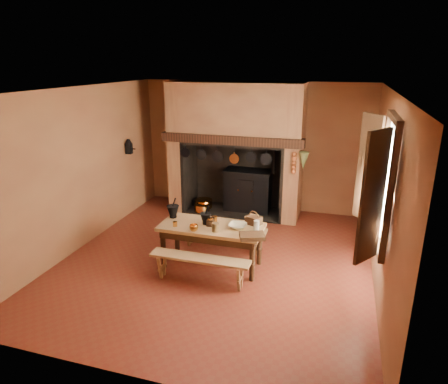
# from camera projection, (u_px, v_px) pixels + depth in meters

# --- Properties ---
(floor) EXTENTS (5.50, 5.50, 0.00)m
(floor) POSITION_uv_depth(u_px,v_px,m) (217.00, 260.00, 6.75)
(floor) COLOR maroon
(floor) RESTS_ON ground
(ceiling) EXTENTS (5.50, 5.50, 0.00)m
(ceiling) POSITION_uv_depth(u_px,v_px,m) (216.00, 90.00, 5.87)
(ceiling) COLOR silver
(ceiling) RESTS_ON back_wall
(back_wall) EXTENTS (5.00, 0.02, 2.80)m
(back_wall) POSITION_uv_depth(u_px,v_px,m) (254.00, 146.00, 8.81)
(back_wall) COLOR #9D673E
(back_wall) RESTS_ON floor
(wall_left) EXTENTS (0.02, 5.50, 2.80)m
(wall_left) POSITION_uv_depth(u_px,v_px,m) (81.00, 169.00, 6.99)
(wall_left) COLOR #9D673E
(wall_left) RESTS_ON floor
(wall_right) EXTENTS (0.02, 5.50, 2.80)m
(wall_right) POSITION_uv_depth(u_px,v_px,m) (385.00, 195.00, 5.62)
(wall_right) COLOR #9D673E
(wall_right) RESTS_ON floor
(wall_front) EXTENTS (5.00, 0.02, 2.80)m
(wall_front) POSITION_uv_depth(u_px,v_px,m) (128.00, 260.00, 3.81)
(wall_front) COLOR #9D673E
(wall_front) RESTS_ON floor
(chimney_breast) EXTENTS (2.95, 0.96, 2.80)m
(chimney_breast) POSITION_uv_depth(u_px,v_px,m) (236.00, 130.00, 8.36)
(chimney_breast) COLOR #9D673E
(chimney_breast) RESTS_ON floor
(iron_range) EXTENTS (1.12, 0.55, 1.60)m
(iron_range) POSITION_uv_depth(u_px,v_px,m) (248.00, 190.00, 8.83)
(iron_range) COLOR black
(iron_range) RESTS_ON floor
(hearth_pans) EXTENTS (0.51, 0.62, 0.20)m
(hearth_pans) POSITION_uv_depth(u_px,v_px,m) (202.00, 205.00, 9.02)
(hearth_pans) COLOR orange
(hearth_pans) RESTS_ON floor
(hanging_pans) EXTENTS (1.92, 0.29, 0.27)m
(hanging_pans) POSITION_uv_depth(u_px,v_px,m) (228.00, 157.00, 8.06)
(hanging_pans) COLOR black
(hanging_pans) RESTS_ON chimney_breast
(onion_string) EXTENTS (0.12, 0.10, 0.46)m
(onion_string) POSITION_uv_depth(u_px,v_px,m) (294.00, 163.00, 7.68)
(onion_string) COLOR #9C481C
(onion_string) RESTS_ON chimney_breast
(herb_bunch) EXTENTS (0.20, 0.20, 0.35)m
(herb_bunch) POSITION_uv_depth(u_px,v_px,m) (304.00, 161.00, 7.62)
(herb_bunch) COLOR #52582A
(herb_bunch) RESTS_ON chimney_breast
(window) EXTENTS (0.39, 1.75, 1.76)m
(window) POSITION_uv_depth(u_px,v_px,m) (378.00, 182.00, 5.21)
(window) COLOR white
(window) RESTS_ON wall_right
(wall_coffee_mill) EXTENTS (0.23, 0.16, 0.31)m
(wall_coffee_mill) POSITION_uv_depth(u_px,v_px,m) (129.00, 145.00, 8.34)
(wall_coffee_mill) COLOR black
(wall_coffee_mill) RESTS_ON wall_left
(work_table) EXTENTS (1.65, 0.73, 0.71)m
(work_table) POSITION_uv_depth(u_px,v_px,m) (212.00, 232.00, 6.38)
(work_table) COLOR #AA7E4E
(work_table) RESTS_ON floor
(bench_front) EXTENTS (1.53, 0.27, 0.43)m
(bench_front) POSITION_uv_depth(u_px,v_px,m) (200.00, 264.00, 5.96)
(bench_front) COLOR #AA7E4E
(bench_front) RESTS_ON floor
(bench_back) EXTENTS (1.55, 0.27, 0.44)m
(bench_back) POSITION_uv_depth(u_px,v_px,m) (223.00, 232.00, 7.04)
(bench_back) COLOR #AA7E4E
(bench_back) RESTS_ON floor
(mortar_large) EXTENTS (0.21, 0.21, 0.35)m
(mortar_large) POSITION_uv_depth(u_px,v_px,m) (173.00, 211.00, 6.64)
(mortar_large) COLOR black
(mortar_large) RESTS_ON work_table
(mortar_small) EXTENTS (0.18, 0.18, 0.31)m
(mortar_small) POSITION_uv_depth(u_px,v_px,m) (206.00, 218.00, 6.37)
(mortar_small) COLOR black
(mortar_small) RESTS_ON work_table
(coffee_grinder) EXTENTS (0.15, 0.12, 0.17)m
(coffee_grinder) POSITION_uv_depth(u_px,v_px,m) (210.00, 222.00, 6.32)
(coffee_grinder) COLOR #321C10
(coffee_grinder) RESTS_ON work_table
(brass_mug_a) EXTENTS (0.08, 0.08, 0.08)m
(brass_mug_a) POSITION_uv_depth(u_px,v_px,m) (175.00, 224.00, 6.30)
(brass_mug_a) COLOR orange
(brass_mug_a) RESTS_ON work_table
(brass_mug_b) EXTENTS (0.10, 0.10, 0.10)m
(brass_mug_b) POSITION_uv_depth(u_px,v_px,m) (215.00, 219.00, 6.47)
(brass_mug_b) COLOR orange
(brass_mug_b) RESTS_ON work_table
(mixing_bowl) EXTENTS (0.29, 0.29, 0.07)m
(mixing_bowl) POSITION_uv_depth(u_px,v_px,m) (238.00, 226.00, 6.24)
(mixing_bowl) COLOR beige
(mixing_bowl) RESTS_ON work_table
(stoneware_crock) EXTENTS (0.12, 0.12, 0.14)m
(stoneware_crock) POSITION_uv_depth(u_px,v_px,m) (215.00, 227.00, 6.10)
(stoneware_crock) COLOR brown
(stoneware_crock) RESTS_ON work_table
(glass_jar) EXTENTS (0.10, 0.10, 0.16)m
(glass_jar) POSITION_uv_depth(u_px,v_px,m) (256.00, 225.00, 6.15)
(glass_jar) COLOR beige
(glass_jar) RESTS_ON work_table
(wicker_basket) EXTENTS (0.28, 0.25, 0.23)m
(wicker_basket) POSITION_uv_depth(u_px,v_px,m) (254.00, 220.00, 6.38)
(wicker_basket) COLOR #492515
(wicker_basket) RESTS_ON work_table
(wooden_tray) EXTENTS (0.43, 0.37, 0.06)m
(wooden_tray) POSITION_uv_depth(u_px,v_px,m) (252.00, 236.00, 5.89)
(wooden_tray) COLOR #321C10
(wooden_tray) RESTS_ON work_table
(brass_cup) EXTENTS (0.17, 0.17, 0.11)m
(brass_cup) POSITION_uv_depth(u_px,v_px,m) (194.00, 228.00, 6.13)
(brass_cup) COLOR orange
(brass_cup) RESTS_ON work_table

